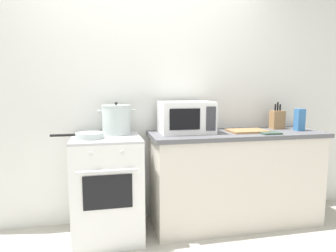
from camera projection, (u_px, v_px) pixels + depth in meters
The scene contains 11 objects.
back_wall at pixel (169, 97), 3.08m from camera, with size 4.40×0.10×2.50m, color silver.
lower_cabinet_right at pixel (235, 180), 2.97m from camera, with size 1.64×0.56×0.88m, color beige.
countertop_right at pixel (237, 134), 2.91m from camera, with size 1.70×0.60×0.04m, color #59595E.
stove at pixel (108, 187), 2.69m from camera, with size 0.60×0.64×0.92m.
stock_pot at pixel (116, 120), 2.76m from camera, with size 0.35×0.27×0.30m.
frying_pan at pixel (89, 135), 2.54m from camera, with size 0.44×0.24×0.05m.
microwave at pixel (186, 117), 2.84m from camera, with size 0.50×0.37×0.30m.
cutting_board at pixel (247, 131), 2.91m from camera, with size 0.36×0.26×0.02m, color #997047.
knife_block at pixel (277, 120), 3.12m from camera, with size 0.13×0.10×0.28m.
pasta_box at pixel (299, 120), 2.99m from camera, with size 0.08×0.08×0.22m, color teal.
oven_mitt at pixel (270, 133), 2.79m from camera, with size 0.18×0.14×0.02m, color #384C42.
Camera 1 is at (-0.37, -2.05, 1.35)m, focal length 31.95 mm.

